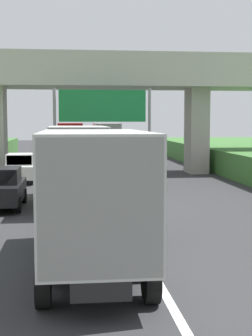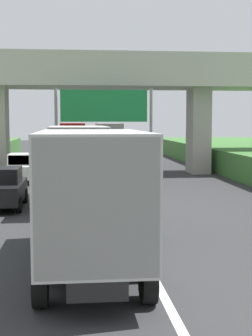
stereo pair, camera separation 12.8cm
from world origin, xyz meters
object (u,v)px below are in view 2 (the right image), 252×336
Objects in this scene: truck_red at (73,138)px; truck_silver at (108,139)px; car_white at (23,168)px; truck_yellow at (78,161)px; overhead_highway_sign at (104,112)px; truck_green at (90,193)px; car_black at (2,188)px.

truck_red and truck_silver have the same top height.
car_white is at bearing -98.70° from truck_red.
car_white is at bearing 110.54° from truck_yellow.
overhead_highway_sign is at bearing 79.04° from truck_yellow.
car_white is (-3.43, 18.46, -1.08)m from truck_green.
truck_silver is 18.25m from car_white.
car_white and car_black have the same top height.
truck_silver reaches higher than car_black.
truck_silver is 26.90m from car_black.
truck_red is 1.00× the size of truck_silver.
truck_silver is at bearing 85.21° from overhead_highway_sign.
car_white is (-6.33, -17.08, -1.08)m from truck_silver.
truck_red reaches higher than car_white.
truck_red is (-0.27, 28.13, 0.00)m from truck_yellow.
truck_red is 1.78× the size of car_white.
overhead_highway_sign is at bearing -94.79° from truck_silver.
car_white is (-2.98, -19.47, -1.08)m from truck_red.
truck_red is 1.78× the size of car_black.
car_black is at bearing -173.23° from truck_yellow.
truck_yellow is 1.78× the size of car_white.
truck_green is 1.00× the size of truck_yellow.
truck_silver is at bearing 83.17° from truck_yellow.
truck_red is at bearing 144.53° from truck_silver.
truck_green is 1.78× the size of car_white.
truck_red reaches higher than car_black.
overhead_highway_sign is 10.61m from car_black.
car_white is at bearing 177.40° from overhead_highway_sign.
truck_green is at bearing -88.95° from truck_yellow.
truck_silver is at bearing 69.66° from car_white.
overhead_highway_sign is 8.88m from truck_yellow.
overhead_highway_sign reaches higher than car_white.
truck_yellow is at bearing -100.96° from overhead_highway_sign.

